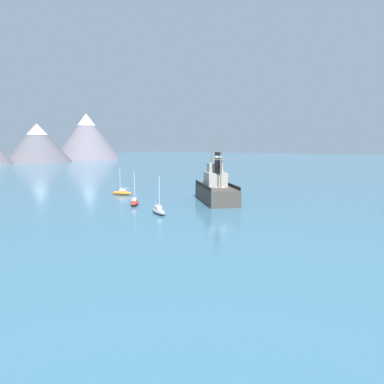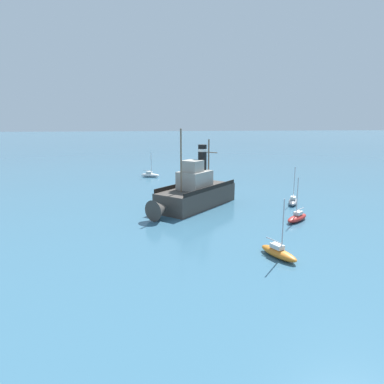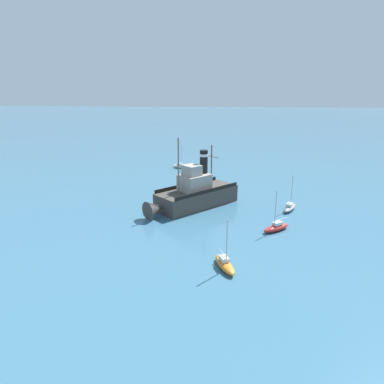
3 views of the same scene
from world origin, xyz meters
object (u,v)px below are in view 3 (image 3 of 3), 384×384
at_px(sailboat_orange, 225,264).
at_px(old_tugboat, 194,194).
at_px(sailboat_white, 180,166).
at_px(sailboat_red, 276,227).
at_px(sailboat_grey, 290,207).

bearing_deg(sailboat_orange, old_tugboat, -75.05).
bearing_deg(sailboat_white, old_tugboat, 102.18).
xyz_separation_m(sailboat_red, sailboat_grey, (-2.76, -7.39, 0.00)).
distance_m(sailboat_white, sailboat_grey, 30.69).
xyz_separation_m(old_tugboat, sailboat_red, (-10.35, 7.55, -1.40)).
distance_m(sailboat_red, sailboat_grey, 7.89).
bearing_deg(old_tugboat, sailboat_red, 143.91).
bearing_deg(sailboat_red, sailboat_orange, 58.21).
height_order(sailboat_red, sailboat_grey, same).
relative_size(old_tugboat, sailboat_red, 2.62).
bearing_deg(old_tugboat, sailboat_orange, 104.95).
distance_m(old_tugboat, sailboat_white, 25.02).
xyz_separation_m(sailboat_white, sailboat_grey, (-18.38, 24.58, 0.00)).
height_order(old_tugboat, sailboat_red, old_tugboat).
distance_m(sailboat_orange, sailboat_red, 11.06).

